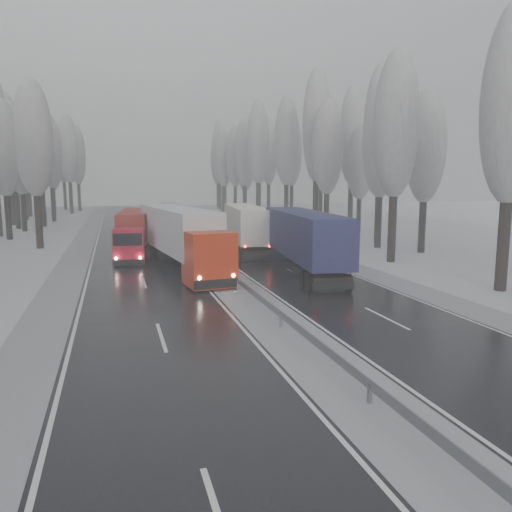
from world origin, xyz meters
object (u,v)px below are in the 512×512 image
truck_blue_box (300,237)px  truck_red_white (181,234)px  truck_cream_box (244,225)px  box_truck_distant (169,210)px  truck_red_red (133,229)px

truck_blue_box → truck_red_white: 8.62m
truck_cream_box → truck_red_white: 11.38m
box_truck_distant → truck_cream_box: bearing=-86.7°
truck_red_red → truck_blue_box: bearing=-44.5°
truck_red_white → truck_red_red: (-2.97, 9.79, -0.42)m
box_truck_distant → truck_red_white: truck_red_white is taller
box_truck_distant → truck_red_red: bearing=-99.9°
truck_cream_box → box_truck_distant: 43.94m
truck_blue_box → box_truck_distant: truck_blue_box is taller
truck_cream_box → box_truck_distant: (-2.19, 43.87, -1.00)m
truck_cream_box → truck_red_white: truck_red_white is taller
truck_blue_box → truck_red_red: 17.02m
box_truck_distant → truck_red_white: (-4.89, -52.79, 1.17)m
box_truck_distant → truck_red_white: size_ratio=0.43×
truck_red_red → truck_red_white: bearing=-67.8°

